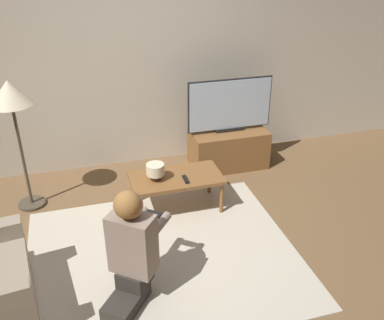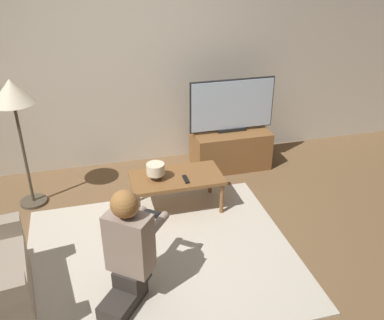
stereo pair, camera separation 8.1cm
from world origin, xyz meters
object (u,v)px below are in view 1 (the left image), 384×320
at_px(floor_lamp, 11,101).
at_px(person_kneeling, 132,246).
at_px(coffee_table, 176,180).
at_px(tv, 230,105).
at_px(table_lamp, 155,170).

relative_size(floor_lamp, person_kneeling, 1.43).
xyz_separation_m(coffee_table, floor_lamp, (-1.46, 0.50, 0.81)).
bearing_deg(tv, table_lamp, -143.75).
height_order(tv, person_kneeling, tv).
relative_size(tv, table_lamp, 5.65).
height_order(tv, floor_lamp, floor_lamp).
relative_size(tv, coffee_table, 1.10).
height_order(coffee_table, person_kneeling, person_kneeling).
bearing_deg(floor_lamp, tv, 6.73).
bearing_deg(coffee_table, person_kneeling, -119.27).
xyz_separation_m(coffee_table, table_lamp, (-0.21, -0.00, 0.15)).
bearing_deg(tv, person_kneeling, -128.09).
relative_size(floor_lamp, table_lamp, 7.59).
relative_size(coffee_table, table_lamp, 5.13).
bearing_deg(person_kneeling, floor_lamp, -23.82).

